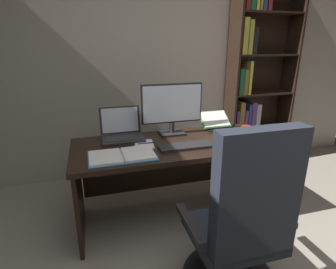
# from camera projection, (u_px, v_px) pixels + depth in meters

# --- Properties ---
(wall_back) EXTENTS (5.29, 0.12, 2.82)m
(wall_back) POSITION_uv_depth(u_px,v_px,m) (167.00, 51.00, 3.08)
(wall_back) COLOR #A89E8E
(wall_back) RESTS_ON ground
(desk) EXTENTS (1.69, 0.71, 0.71)m
(desk) POSITION_uv_depth(u_px,v_px,m) (173.00, 160.00, 2.39)
(desk) COLOR black
(desk) RESTS_ON ground
(bookshelf) EXTENTS (0.81, 0.28, 2.28)m
(bookshelf) POSITION_uv_depth(u_px,v_px,m) (254.00, 76.00, 3.24)
(bookshelf) COLOR black
(bookshelf) RESTS_ON ground
(office_chair) EXTENTS (0.61, 0.60, 1.12)m
(office_chair) POSITION_uv_depth(u_px,v_px,m) (241.00, 230.00, 1.57)
(office_chair) COLOR #232326
(office_chair) RESTS_ON ground
(monitor) EXTENTS (0.55, 0.16, 0.46)m
(monitor) POSITION_uv_depth(u_px,v_px,m) (172.00, 108.00, 2.40)
(monitor) COLOR #232326
(monitor) RESTS_ON desk
(laptop) EXTENTS (0.35, 0.31, 0.26)m
(laptop) POSITION_uv_depth(u_px,v_px,m) (122.00, 132.00, 2.35)
(laptop) COLOR #232326
(laptop) RESTS_ON desk
(keyboard) EXTENTS (0.42, 0.15, 0.02)m
(keyboard) POSITION_uv_depth(u_px,v_px,m) (185.00, 146.00, 2.15)
(keyboard) COLOR #232326
(keyboard) RESTS_ON desk
(computer_mouse) EXTENTS (0.06, 0.10, 0.04)m
(computer_mouse) POSITION_uv_depth(u_px,v_px,m) (219.00, 142.00, 2.22)
(computer_mouse) COLOR #232326
(computer_mouse) RESTS_ON desk
(reading_stand_with_book) EXTENTS (0.28, 0.24, 0.15)m
(reading_stand_with_book) POSITION_uv_depth(u_px,v_px,m) (215.00, 121.00, 2.61)
(reading_stand_with_book) COLOR #232326
(reading_stand_with_book) RESTS_ON desk
(open_binder) EXTENTS (0.49, 0.29, 0.02)m
(open_binder) POSITION_uv_depth(u_px,v_px,m) (122.00, 156.00, 1.97)
(open_binder) COLOR #2D84C6
(open_binder) RESTS_ON desk
(notepad) EXTENTS (0.17, 0.23, 0.01)m
(notepad) POSITION_uv_depth(u_px,v_px,m) (144.00, 144.00, 2.21)
(notepad) COLOR white
(notepad) RESTS_ON desk
(pen) EXTENTS (0.14, 0.01, 0.01)m
(pen) POSITION_uv_depth(u_px,v_px,m) (146.00, 143.00, 2.21)
(pen) COLOR navy
(pen) RESTS_ON notepad
(coffee_mug) EXTENTS (0.08, 0.08, 0.11)m
(coffee_mug) POSITION_uv_depth(u_px,v_px,m) (246.00, 132.00, 2.37)
(coffee_mug) COLOR maroon
(coffee_mug) RESTS_ON desk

